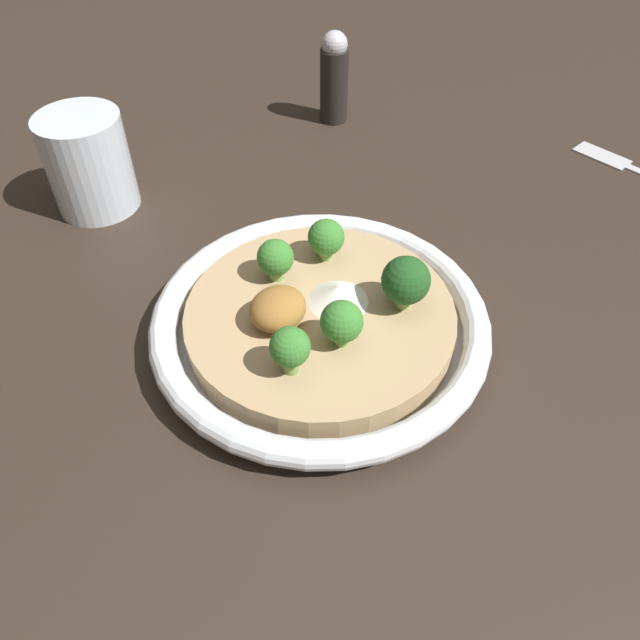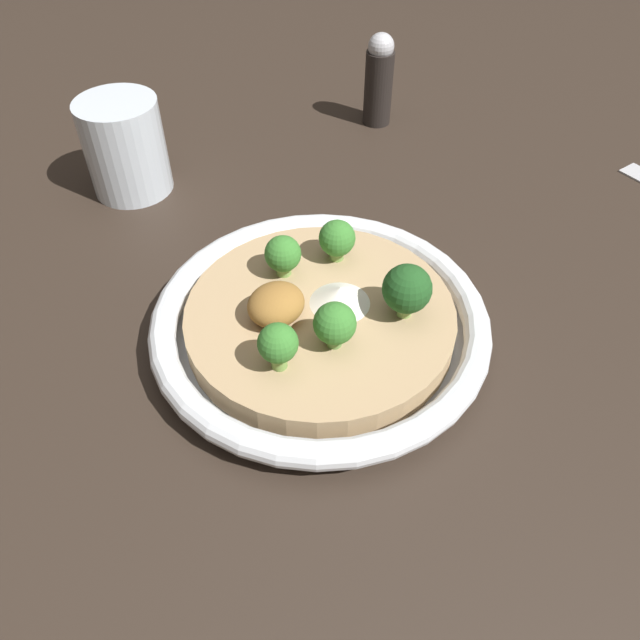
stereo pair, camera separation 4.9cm
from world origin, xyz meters
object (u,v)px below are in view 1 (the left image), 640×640
(risotto_bowl, at_px, (320,323))
(broccoli_front, at_px, (342,322))
(drinking_glass, at_px, (89,163))
(broccoli_front_left, at_px, (290,348))
(broccoli_back, at_px, (275,258))
(broccoli_right, at_px, (326,238))
(pepper_shaker, at_px, (334,77))
(broccoli_front_right, at_px, (406,281))

(risotto_bowl, xyz_separation_m, broccoli_front, (-0.02, -0.03, 0.04))
(risotto_bowl, xyz_separation_m, drinking_glass, (0.01, 0.29, 0.03))
(broccoli_front_left, bearing_deg, broccoli_back, 46.62)
(broccoli_right, relative_size, pepper_shaker, 0.35)
(risotto_bowl, bearing_deg, broccoli_right, 33.40)
(broccoli_right, bearing_deg, risotto_bowl, -146.60)
(pepper_shaker, bearing_deg, broccoli_front_left, -147.06)
(broccoli_back, distance_m, broccoli_front_right, 0.11)
(risotto_bowl, bearing_deg, broccoli_front_right, -47.69)
(broccoli_front, distance_m, broccoli_front_left, 0.04)
(drinking_glass, bearing_deg, broccoli_front, -94.66)
(broccoli_front_left, bearing_deg, risotto_bowl, 19.15)
(broccoli_front, height_order, drinking_glass, drinking_glass)
(broccoli_front, bearing_deg, risotto_bowl, 62.44)
(broccoli_right, distance_m, pepper_shaker, 0.30)
(broccoli_front, distance_m, pepper_shaker, 0.40)
(broccoli_right, height_order, pepper_shaker, pepper_shaker)
(drinking_glass, bearing_deg, broccoli_right, -80.18)
(broccoli_front_left, distance_m, drinking_glass, 0.32)
(drinking_glass, height_order, pepper_shaker, pepper_shaker)
(broccoli_right, relative_size, broccoli_front_left, 0.95)
(risotto_bowl, distance_m, pepper_shaker, 0.37)
(broccoli_back, height_order, pepper_shaker, pepper_shaker)
(broccoli_front, bearing_deg, pepper_shaker, 37.79)
(risotto_bowl, relative_size, broccoli_front_right, 5.93)
(pepper_shaker, bearing_deg, broccoli_front_right, -134.42)
(risotto_bowl, distance_m, broccoli_front_right, 0.08)
(broccoli_front_right, height_order, pepper_shaker, pepper_shaker)
(broccoli_right, xyz_separation_m, broccoli_back, (-0.04, 0.02, -0.00))
(broccoli_front, xyz_separation_m, broccoli_front_right, (0.06, -0.01, 0.00))
(broccoli_front_right, bearing_deg, broccoli_front_left, 165.40)
(broccoli_front_right, xyz_separation_m, drinking_glass, (-0.03, 0.34, -0.01))
(broccoli_front_right, bearing_deg, broccoli_right, 83.29)
(drinking_glass, bearing_deg, broccoli_front_left, -102.52)
(broccoli_back, bearing_deg, risotto_bowl, -99.21)
(risotto_bowl, distance_m, broccoli_front_left, 0.07)
(risotto_bowl, relative_size, broccoli_right, 7.30)
(broccoli_front, distance_m, broccoli_right, 0.10)
(broccoli_right, bearing_deg, broccoli_front, -135.96)
(broccoli_back, height_order, broccoli_front_right, broccoli_front_right)
(broccoli_right, bearing_deg, broccoli_front_right, -96.71)
(pepper_shaker, bearing_deg, broccoli_front, -142.21)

